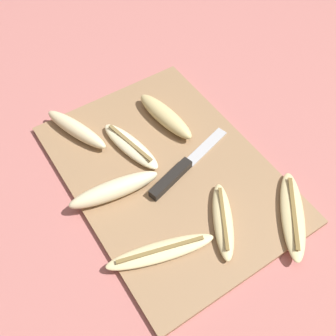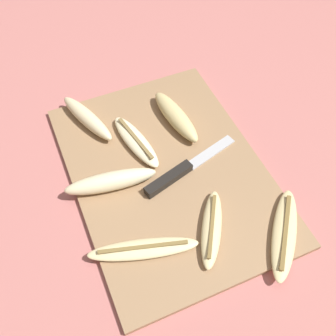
# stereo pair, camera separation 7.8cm
# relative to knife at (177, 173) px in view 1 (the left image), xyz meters

# --- Properties ---
(ground_plane) EXTENTS (4.00, 4.00, 0.00)m
(ground_plane) POSITION_rel_knife_xyz_m (-0.02, -0.01, -0.02)
(ground_plane) COLOR #B76B66
(cutting_board) EXTENTS (0.52, 0.37, 0.01)m
(cutting_board) POSITION_rel_knife_xyz_m (-0.02, -0.01, -0.01)
(cutting_board) COLOR #997551
(cutting_board) RESTS_ON ground_plane
(knife) EXTENTS (0.08, 0.22, 0.02)m
(knife) POSITION_rel_knife_xyz_m (0.00, 0.00, 0.00)
(knife) COLOR black
(knife) RESTS_ON cutting_board
(banana_pale_long) EXTENTS (0.06, 0.18, 0.04)m
(banana_pale_long) POSITION_rel_knife_xyz_m (-0.03, -0.13, 0.01)
(banana_pale_long) COLOR beige
(banana_pale_long) RESTS_ON cutting_board
(banana_soft_right) EXTENTS (0.09, 0.20, 0.02)m
(banana_soft_right) POSITION_rel_knife_xyz_m (0.12, -0.12, 0.00)
(banana_soft_right) COLOR beige
(banana_soft_right) RESTS_ON cutting_board
(banana_cream_curved) EXTENTS (0.17, 0.09, 0.03)m
(banana_cream_curved) POSITION_rel_knife_xyz_m (-0.21, -0.12, 0.01)
(banana_cream_curved) COLOR beige
(banana_cream_curved) RESTS_ON cutting_board
(banana_spotted_left) EXTENTS (0.17, 0.06, 0.04)m
(banana_spotted_left) POSITION_rel_knife_xyz_m (-0.13, 0.06, 0.01)
(banana_spotted_left) COLOR #DBC684
(banana_spotted_left) RESTS_ON cutting_board
(banana_bright_far) EXTENTS (0.17, 0.07, 0.02)m
(banana_bright_far) POSITION_rel_knife_xyz_m (-0.11, -0.04, 0.00)
(banana_bright_far) COLOR beige
(banana_bright_far) RESTS_ON cutting_board
(banana_mellow_near) EXTENTS (0.17, 0.15, 0.02)m
(banana_mellow_near) POSITION_rel_knife_xyz_m (0.20, 0.13, 0.00)
(banana_mellow_near) COLOR beige
(banana_mellow_near) RESTS_ON cutting_board
(banana_ripe_center) EXTENTS (0.15, 0.11, 0.02)m
(banana_ripe_center) POSITION_rel_knife_xyz_m (0.14, 0.01, 0.00)
(banana_ripe_center) COLOR beige
(banana_ripe_center) RESTS_ON cutting_board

